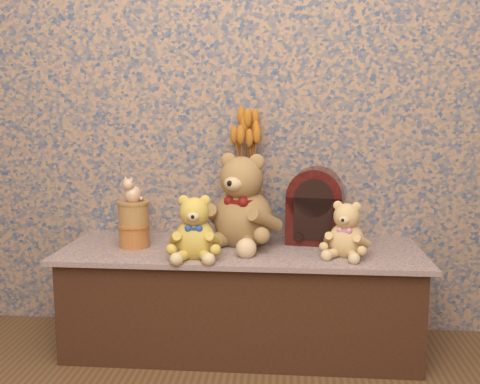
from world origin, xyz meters
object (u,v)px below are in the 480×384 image
Objects in this scene: cathedral_radio at (315,205)px; teddy_small at (347,227)px; teddy_medium at (195,224)px; ceramic_vase at (249,214)px; biscuit_tin_lower at (134,236)px; cat_figurine at (133,189)px; teddy_large at (243,196)px.

teddy_small is at bearing -53.84° from cathedral_radio.
teddy_medium reaches higher than ceramic_vase.
teddy_small reaches higher than biscuit_tin_lower.
teddy_medium is 2.08× the size of biscuit_tin_lower.
cat_figurine reaches higher than biscuit_tin_lower.
ceramic_vase reaches higher than biscuit_tin_lower.
cathedral_radio is (-0.11, 0.21, 0.04)m from teddy_small.
biscuit_tin_lower is at bearing -161.45° from cathedral_radio.
cat_figurine is (0.00, 0.00, 0.20)m from biscuit_tin_lower.
teddy_large is 3.74× the size of cat_figurine.
cathedral_radio is 0.77m from biscuit_tin_lower.
teddy_large is at bearing 47.21° from teddy_medium.
cathedral_radio is (0.30, 0.07, -0.05)m from teddy_large.
cat_figurine is (-0.28, 0.13, 0.11)m from teddy_medium.
teddy_small is at bearing -4.29° from biscuit_tin_lower.
biscuit_tin_lower is at bearing -159.37° from ceramic_vase.
cathedral_radio reaches higher than cat_figurine.
teddy_small is (0.58, 0.07, -0.01)m from teddy_medium.
teddy_medium reaches higher than teddy_small.
teddy_large is at bearing -179.79° from teddy_small.
teddy_large is 0.28m from teddy_medium.
teddy_medium is at bearing -120.91° from ceramic_vase.
ceramic_vase is (-0.40, 0.24, -0.01)m from teddy_small.
cathedral_radio is 1.45× the size of ceramic_vase.
cathedral_radio is at bearing 34.96° from cat_figurine.
teddy_small is at bearing 19.81° from cat_figurine.
teddy_large is at bearing 9.85° from biscuit_tin_lower.
ceramic_vase is 0.49m from biscuit_tin_lower.
cat_figurine is (-0.86, 0.06, 0.13)m from teddy_small.
teddy_large is 0.45m from cat_figurine.
teddy_large is at bearing -159.96° from cathedral_radio.
teddy_medium is 1.18× the size of ceramic_vase.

